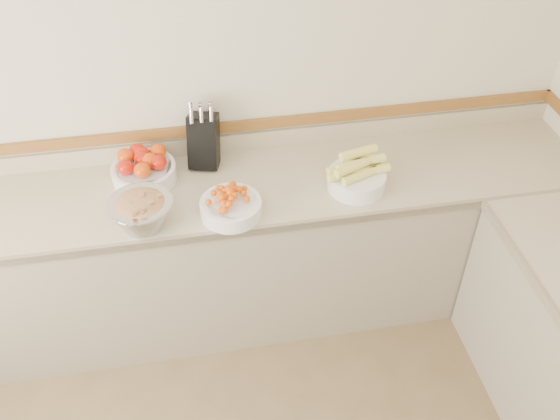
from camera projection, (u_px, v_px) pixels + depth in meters
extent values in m
plane|color=beige|center=(186.00, 87.00, 3.06)|extent=(4.00, 0.00, 4.00)
cube|color=#BEAD8A|center=(199.00, 194.00, 3.09)|extent=(4.00, 0.65, 0.04)
cube|color=gray|center=(206.00, 258.00, 3.39)|extent=(4.00, 0.63, 0.86)
cube|color=gray|center=(205.00, 237.00, 2.86)|extent=(4.00, 0.02, 0.04)
cube|color=#BEAD8A|center=(193.00, 147.00, 3.28)|extent=(4.00, 0.02, 0.10)
cube|color=brown|center=(191.00, 131.00, 3.21)|extent=(4.00, 0.02, 0.06)
cube|color=black|center=(204.00, 141.00, 3.16)|extent=(0.19, 0.21, 0.30)
cylinder|color=silver|center=(191.00, 116.00, 3.02)|extent=(0.03, 0.04, 0.08)
cylinder|color=silver|center=(201.00, 115.00, 3.03)|extent=(0.03, 0.04, 0.08)
cylinder|color=silver|center=(211.00, 114.00, 3.03)|extent=(0.03, 0.04, 0.08)
cylinder|color=silver|center=(191.00, 113.00, 3.04)|extent=(0.03, 0.04, 0.08)
cylinder|color=silver|center=(201.00, 112.00, 3.05)|extent=(0.03, 0.04, 0.08)
cylinder|color=silver|center=(211.00, 111.00, 3.05)|extent=(0.03, 0.04, 0.08)
cylinder|color=silver|center=(191.00, 109.00, 3.06)|extent=(0.03, 0.04, 0.08)
cylinder|color=silver|center=(200.00, 108.00, 3.07)|extent=(0.03, 0.04, 0.08)
cylinder|color=silver|center=(210.00, 108.00, 3.08)|extent=(0.03, 0.04, 0.08)
cylinder|color=white|center=(144.00, 173.00, 3.12)|extent=(0.32, 0.32, 0.09)
torus|color=white|center=(143.00, 167.00, 3.10)|extent=(0.32, 0.32, 0.01)
cylinder|color=white|center=(143.00, 167.00, 3.10)|extent=(0.28, 0.28, 0.01)
ellipsoid|color=red|center=(125.00, 167.00, 3.03)|extent=(0.08, 0.08, 0.07)
ellipsoid|color=#E74408|center=(142.00, 170.00, 3.01)|extent=(0.08, 0.08, 0.07)
ellipsoid|color=red|center=(159.00, 163.00, 3.06)|extent=(0.08, 0.08, 0.07)
ellipsoid|color=#E74408|center=(125.00, 156.00, 3.10)|extent=(0.08, 0.08, 0.07)
ellipsoid|color=red|center=(142.00, 159.00, 3.08)|extent=(0.08, 0.08, 0.07)
ellipsoid|color=#E74408|center=(158.00, 151.00, 3.13)|extent=(0.08, 0.08, 0.07)
ellipsoid|color=red|center=(137.00, 151.00, 3.13)|extent=(0.08, 0.08, 0.07)
ellipsoid|color=#E74408|center=(150.00, 160.00, 3.07)|extent=(0.08, 0.08, 0.07)
ellipsoid|color=red|center=(142.00, 154.00, 3.11)|extent=(0.08, 0.08, 0.07)
cylinder|color=white|center=(231.00, 208.00, 2.93)|extent=(0.29, 0.29, 0.08)
torus|color=white|center=(231.00, 203.00, 2.91)|extent=(0.29, 0.29, 0.01)
cylinder|color=white|center=(231.00, 203.00, 2.91)|extent=(0.25, 0.25, 0.01)
sphere|color=#EF5508|center=(228.00, 194.00, 2.87)|extent=(0.03, 0.03, 0.03)
sphere|color=#EF5508|center=(230.00, 186.00, 2.93)|extent=(0.03, 0.03, 0.03)
sphere|color=#EF5508|center=(229.00, 192.00, 2.86)|extent=(0.03, 0.03, 0.03)
sphere|color=#EF5508|center=(249.00, 191.00, 2.93)|extent=(0.03, 0.03, 0.03)
sphere|color=#EF5508|center=(209.00, 202.00, 2.87)|extent=(0.03, 0.03, 0.03)
sphere|color=#EF5508|center=(227.00, 190.00, 2.88)|extent=(0.03, 0.03, 0.03)
sphere|color=#EF5508|center=(212.00, 208.00, 2.84)|extent=(0.03, 0.03, 0.03)
sphere|color=#EF5508|center=(218.00, 195.00, 2.88)|extent=(0.03, 0.03, 0.03)
sphere|color=#EF5508|center=(230.00, 193.00, 2.86)|extent=(0.03, 0.03, 0.03)
sphere|color=#EF5508|center=(232.00, 191.00, 2.89)|extent=(0.03, 0.03, 0.03)
sphere|color=#EF5508|center=(232.00, 193.00, 2.87)|extent=(0.03, 0.03, 0.03)
sphere|color=#EF5508|center=(225.00, 197.00, 2.86)|extent=(0.03, 0.03, 0.03)
sphere|color=#EF5508|center=(220.00, 199.00, 2.86)|extent=(0.03, 0.03, 0.03)
sphere|color=#EF5508|center=(240.00, 194.00, 2.87)|extent=(0.03, 0.03, 0.03)
sphere|color=#EF5508|center=(239.00, 196.00, 2.87)|extent=(0.03, 0.03, 0.03)
sphere|color=#EF5508|center=(226.00, 207.00, 2.83)|extent=(0.03, 0.03, 0.03)
sphere|color=#EF5508|center=(239.00, 189.00, 2.90)|extent=(0.03, 0.03, 0.03)
sphere|color=#EF5508|center=(228.00, 195.00, 2.86)|extent=(0.03, 0.03, 0.03)
sphere|color=#EF5508|center=(226.00, 199.00, 2.84)|extent=(0.03, 0.03, 0.03)
sphere|color=#EF5508|center=(243.00, 191.00, 2.90)|extent=(0.03, 0.03, 0.03)
sphere|color=#EF5508|center=(225.00, 197.00, 2.86)|extent=(0.03, 0.03, 0.03)
sphere|color=#EF5508|center=(234.00, 193.00, 2.85)|extent=(0.03, 0.03, 0.03)
sphere|color=#EF5508|center=(229.00, 194.00, 2.85)|extent=(0.03, 0.03, 0.03)
sphere|color=#EF5508|center=(236.00, 197.00, 2.85)|extent=(0.03, 0.03, 0.03)
sphere|color=#EF5508|center=(244.00, 193.00, 2.89)|extent=(0.03, 0.03, 0.03)
sphere|color=#EF5508|center=(226.00, 196.00, 2.87)|extent=(0.03, 0.03, 0.03)
sphere|color=#EF5508|center=(216.00, 189.00, 2.94)|extent=(0.03, 0.03, 0.03)
sphere|color=#EF5508|center=(249.00, 194.00, 2.91)|extent=(0.03, 0.03, 0.03)
sphere|color=#EF5508|center=(222.00, 197.00, 2.85)|extent=(0.03, 0.03, 0.03)
sphere|color=#EF5508|center=(249.00, 204.00, 2.86)|extent=(0.03, 0.03, 0.03)
sphere|color=#EF5508|center=(238.00, 186.00, 2.95)|extent=(0.03, 0.03, 0.03)
sphere|color=#EF5508|center=(229.00, 188.00, 2.93)|extent=(0.03, 0.03, 0.03)
sphere|color=#EF5508|center=(225.00, 207.00, 2.83)|extent=(0.03, 0.03, 0.03)
sphere|color=#EF5508|center=(252.00, 196.00, 2.90)|extent=(0.03, 0.03, 0.03)
sphere|color=#EF5508|center=(233.00, 187.00, 2.92)|extent=(0.03, 0.03, 0.03)
sphere|color=#EF5508|center=(218.00, 204.00, 2.84)|extent=(0.03, 0.03, 0.03)
sphere|color=#EF5508|center=(223.00, 203.00, 2.83)|extent=(0.03, 0.03, 0.03)
sphere|color=#EF5508|center=(226.00, 190.00, 2.90)|extent=(0.03, 0.03, 0.03)
sphere|color=#EF5508|center=(231.00, 188.00, 2.92)|extent=(0.03, 0.03, 0.03)
cylinder|color=white|center=(357.00, 180.00, 3.08)|extent=(0.29, 0.29, 0.09)
torus|color=white|center=(357.00, 174.00, 3.05)|extent=(0.29, 0.29, 0.01)
cylinder|color=#F7E766|center=(346.00, 174.00, 3.01)|extent=(0.20, 0.09, 0.04)
cylinder|color=#F7E766|center=(360.00, 175.00, 3.00)|extent=(0.20, 0.11, 0.04)
cylinder|color=#F7E766|center=(371.00, 170.00, 3.03)|extent=(0.20, 0.06, 0.04)
cylinder|color=#F7E766|center=(345.00, 167.00, 3.06)|extent=(0.20, 0.10, 0.04)
cylinder|color=#F7E766|center=(362.00, 163.00, 3.08)|extent=(0.19, 0.05, 0.04)
cylinder|color=#F7E766|center=(354.00, 163.00, 3.00)|extent=(0.20, 0.10, 0.04)
cylinder|color=#F7E766|center=(366.00, 161.00, 3.02)|extent=(0.20, 0.07, 0.04)
cylinder|color=#F7E766|center=(358.00, 152.00, 3.00)|extent=(0.20, 0.09, 0.04)
cylinder|color=#F7E766|center=(352.00, 167.00, 2.98)|extent=(0.19, 0.12, 0.04)
cylinder|color=#B2B2BA|center=(142.00, 214.00, 2.85)|extent=(0.30, 0.30, 0.14)
torus|color=#B2B2BA|center=(140.00, 203.00, 2.80)|extent=(0.30, 0.30, 0.01)
ellipsoid|color=red|center=(140.00, 205.00, 2.81)|extent=(0.25, 0.25, 0.08)
cube|color=red|center=(142.00, 194.00, 2.81)|extent=(0.03, 0.03, 0.02)
cube|color=#95CB62|center=(142.00, 198.00, 2.80)|extent=(0.03, 0.03, 0.02)
cube|color=red|center=(152.00, 203.00, 2.77)|extent=(0.03, 0.03, 0.02)
cube|color=#95CB62|center=(148.00, 197.00, 2.81)|extent=(0.03, 0.03, 0.02)
cube|color=red|center=(152.00, 199.00, 2.81)|extent=(0.03, 0.03, 0.02)
cube|color=#95CB62|center=(141.00, 194.00, 2.83)|extent=(0.03, 0.03, 0.02)
cube|color=red|center=(142.00, 196.00, 2.80)|extent=(0.02, 0.02, 0.02)
cube|color=#95CB62|center=(134.00, 213.00, 2.71)|extent=(0.03, 0.03, 0.02)
cube|color=red|center=(142.00, 211.00, 2.73)|extent=(0.02, 0.02, 0.02)
cube|color=#95CB62|center=(160.00, 196.00, 2.81)|extent=(0.03, 0.03, 0.02)
cube|color=red|center=(143.00, 209.00, 2.73)|extent=(0.03, 0.03, 0.02)
cube|color=#95CB62|center=(143.00, 213.00, 2.74)|extent=(0.03, 0.03, 0.02)
cube|color=red|center=(131.00, 203.00, 2.78)|extent=(0.03, 0.03, 0.02)
cube|color=#95CB62|center=(135.00, 203.00, 2.78)|extent=(0.02, 0.02, 0.02)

